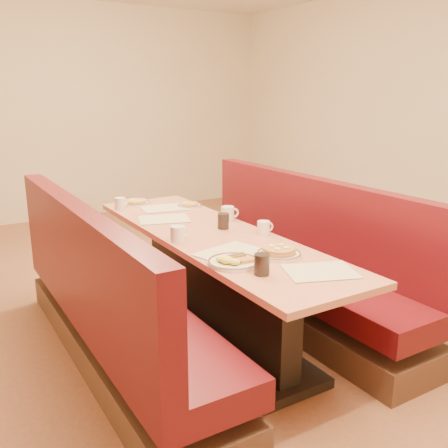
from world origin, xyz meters
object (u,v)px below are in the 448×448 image
coffee_mug_b (178,233)px  soda_tumbler_near (262,265)px  booth_left (110,311)px  pancake_plate (279,253)px  diner_table (213,286)px  coffee_mug_a (264,228)px  soda_tumbler_mid (223,221)px  coffee_mug_d (120,203)px  booth_right (295,268)px  eggs_plate (233,261)px  coffee_mug_c (228,213)px

coffee_mug_b → soda_tumbler_near: (0.11, -0.76, 0.00)m
booth_left → pancake_plate: (0.83, -0.61, 0.41)m
diner_table → coffee_mug_a: size_ratio=20.87×
soda_tumbler_mid → coffee_mug_a: bearing=-59.5°
booth_left → diner_table: bearing=0.0°
coffee_mug_d → soda_tumbler_mid: 1.03m
booth_right → eggs_plate: booth_right is taller
booth_right → coffee_mug_a: bearing=-156.2°
eggs_plate → coffee_mug_b: coffee_mug_b is taller
coffee_mug_d → soda_tumbler_near: soda_tumbler_near is taller
pancake_plate → coffee_mug_b: 0.68m
diner_table → coffee_mug_d: (-0.28, 1.01, 0.42)m
booth_right → coffee_mug_c: size_ratio=18.62×
pancake_plate → coffee_mug_d: size_ratio=2.19×
eggs_plate → soda_tumbler_mid: 0.75m
booth_right → coffee_mug_a: (-0.45, -0.20, 0.44)m
pancake_plate → coffee_mug_b: (-0.37, 0.56, 0.03)m
eggs_plate → soda_tumbler_near: (0.04, -0.21, 0.04)m
soda_tumbler_mid → soda_tumbler_near: bearing=-108.6°
booth_left → soda_tumbler_mid: 0.97m
coffee_mug_a → coffee_mug_c: size_ratio=0.89×
coffee_mug_a → coffee_mug_b: (-0.56, 0.15, 0.00)m
coffee_mug_c → eggs_plate: bearing=-105.8°
booth_left → soda_tumbler_mid: size_ratio=22.79×
booth_left → soda_tumbler_near: bearing=-55.1°
soda_tumbler_mid → coffee_mug_c: bearing=50.0°
booth_right → coffee_mug_c: 0.68m
booth_left → soda_tumbler_mid: bearing=4.5°
pancake_plate → diner_table: bearing=98.8°
pancake_plate → coffee_mug_d: 1.66m
booth_left → coffee_mug_d: (0.46, 1.01, 0.44)m
soda_tumbler_mid → booth_left: bearing=-175.5°
coffee_mug_c → soda_tumbler_near: bearing=-98.7°
eggs_plate → coffee_mug_c: coffee_mug_c is taller
coffee_mug_b → coffee_mug_d: (-0.00, 1.06, -0.00)m
coffee_mug_d → soda_tumbler_near: bearing=-103.2°
eggs_plate → booth_left: bearing=131.2°
coffee_mug_a → eggs_plate: bearing=-139.7°
booth_right → eggs_plate: bearing=-147.7°
booth_right → coffee_mug_d: (-1.01, 1.01, 0.44)m
booth_left → booth_right: (1.46, 0.00, 0.00)m
booth_left → coffee_mug_c: bearing=13.9°
coffee_mug_c → coffee_mug_b: bearing=-137.7°
booth_left → booth_right: 1.46m
eggs_plate → booth_right: bearing=32.3°
coffee_mug_b → coffee_mug_a: bearing=-23.9°
diner_table → soda_tumbler_near: bearing=-101.8°
booth_right → coffee_mug_c: bearing=150.9°
coffee_mug_c → booth_right: bearing=-14.9°
eggs_plate → soda_tumbler_near: bearing=-78.6°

